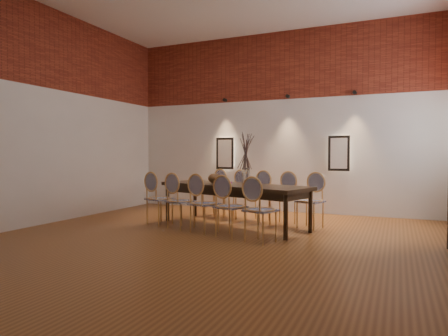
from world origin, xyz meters
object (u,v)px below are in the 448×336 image
at_px(chair_near_b, 181,201).
at_px(chair_far_a, 214,193).
at_px(chair_near_c, 204,204).
at_px(chair_far_e, 310,201).
at_px(book, 223,182).
at_px(chair_near_d, 231,207).
at_px(chair_far_c, 257,197).
at_px(chair_far_b, 235,195).
at_px(chair_near_a, 160,199).
at_px(chair_far_d, 282,199).
at_px(vase, 246,176).
at_px(dining_table, 233,205).
at_px(bowl, 214,178).
at_px(chair_near_e, 260,210).

xyz_separation_m(chair_near_b, chair_far_a, (-0.10, 1.57, 0.00)).
relative_size(chair_near_c, chair_far_e, 1.00).
bearing_deg(book, chair_near_d, -60.84).
bearing_deg(chair_far_c, chair_far_b, 0.00).
relative_size(chair_near_a, chair_far_a, 1.00).
relative_size(chair_far_a, chair_far_c, 1.00).
relative_size(chair_far_a, chair_far_e, 1.00).
relative_size(chair_near_d, chair_far_c, 1.00).
xyz_separation_m(chair_near_d, chair_far_c, (-0.10, 1.57, 0.00)).
relative_size(chair_far_a, chair_far_d, 1.00).
bearing_deg(chair_near_c, chair_far_d, 68.95).
bearing_deg(chair_far_b, vase, 139.29).
height_order(chair_near_a, chair_far_e, same).
distance_m(dining_table, chair_near_d, 0.93).
relative_size(chair_near_b, bowl, 3.92).
relative_size(chair_near_e, vase, 3.13).
bearing_deg(chair_near_e, chair_near_b, 180.00).
bearing_deg(chair_near_d, chair_near_b, -180.00).
bearing_deg(chair_far_e, bowl, 27.10).
distance_m(chair_far_a, chair_far_e, 2.26).
xyz_separation_m(chair_far_b, chair_far_c, (0.54, -0.17, 0.00)).
xyz_separation_m(dining_table, chair_far_c, (0.22, 0.70, 0.09)).
xyz_separation_m(chair_near_e, chair_far_a, (-1.71, 2.08, 0.00)).
distance_m(dining_table, chair_far_c, 0.74).
bearing_deg(chair_far_d, chair_far_e, -180.00).
relative_size(chair_far_a, chair_far_b, 1.00).
relative_size(chair_far_b, chair_far_c, 1.00).
distance_m(chair_near_e, vase, 1.20).
xyz_separation_m(chair_near_a, bowl, (0.90, 0.43, 0.37)).
bearing_deg(chair_near_c, chair_far_c, 90.00).
relative_size(chair_near_c, chair_far_a, 1.00).
bearing_deg(vase, chair_far_b, 121.79).
bearing_deg(vase, bowl, 166.65).
bearing_deg(chair_far_d, chair_near_d, 90.00).
bearing_deg(vase, chair_near_a, -170.13).
bearing_deg(chair_far_c, vase, 111.44).
relative_size(chair_far_a, book, 3.62).
xyz_separation_m(chair_near_a, chair_near_b, (0.54, -0.17, 0.00)).
height_order(chair_far_a, chair_far_e, same).
relative_size(chair_near_c, chair_far_c, 1.00).
height_order(chair_near_a, vase, vase).
height_order(chair_near_c, vase, vase).
bearing_deg(chair_near_a, chair_far_e, 33.01).
distance_m(chair_near_c, chair_far_c, 1.47).
relative_size(chair_near_d, bowl, 3.92).
xyz_separation_m(chair_near_d, chair_near_e, (0.54, -0.17, 0.00)).
height_order(chair_near_c, chair_far_b, same).
xyz_separation_m(chair_near_c, vase, (0.50, 0.61, 0.43)).
bearing_deg(chair_near_c, chair_far_b, 111.05).
distance_m(chair_near_b, chair_near_e, 1.69).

